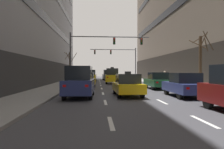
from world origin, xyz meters
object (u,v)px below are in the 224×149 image
car_driving_1 (80,82)px  traffic_signal_1 (120,56)px  traffic_signal_0 (99,47)px  street_tree_1 (70,66)px  car_parked_1 (184,85)px  street_tree_0 (201,61)px  taxi_driving_4 (86,80)px  taxi_driving_0 (91,75)px  pedestrian_0 (164,77)px  car_driving_3 (107,75)px  taxi_driving_5 (127,85)px  taxi_driving_2 (112,76)px  car_parked_2 (158,81)px

car_driving_1 → traffic_signal_1: (5.68, 27.01, 3.65)m
traffic_signal_0 → street_tree_1: 8.65m
car_parked_1 → street_tree_0: bearing=45.5°
taxi_driving_4 → traffic_signal_1: traffic_signal_1 is taller
taxi_driving_0 → traffic_signal_0: traffic_signal_0 is taller
street_tree_1 → pedestrian_0: (12.19, -9.17, -1.49)m
car_driving_3 → street_tree_0: size_ratio=0.90×
car_driving_3 → traffic_signal_1: (2.36, -1.26, 3.69)m
car_driving_3 → street_tree_0: bearing=-76.0°
car_driving_3 → taxi_driving_5: 27.76m
car_parked_1 → traffic_signal_1: traffic_signal_1 is taller
traffic_signal_0 → traffic_signal_1: bearing=74.2°
taxi_driving_4 → traffic_signal_0: traffic_signal_0 is taller
taxi_driving_5 → street_tree_0: bearing=15.3°
street_tree_0 → street_tree_1: (-12.81, 16.71, -0.03)m
traffic_signal_0 → street_tree_0: traffic_signal_0 is taller
taxi_driving_2 → car_parked_1: size_ratio=1.03×
car_driving_3 → traffic_signal_0: traffic_signal_0 is taller
car_parked_2 → pedestrian_0: bearing=61.5°
taxi_driving_5 → pedestrian_0: size_ratio=2.58×
car_driving_1 → street_tree_0: size_ratio=0.92×
taxi_driving_0 → car_driving_1: 24.74m
taxi_driving_2 → car_driving_3: taxi_driving_2 is taller
taxi_driving_0 → car_driving_3: 4.76m
traffic_signal_1 → car_parked_1: bearing=-86.4°
street_tree_1 → pedestrian_0: street_tree_1 is taller
taxi_driving_0 → car_parked_2: bearing=-68.2°
taxi_driving_0 → pedestrian_0: (9.04, -14.93, 0.09)m
traffic_signal_0 → street_tree_0: bearing=-48.9°
traffic_signal_0 → traffic_signal_1: size_ratio=1.11×
car_driving_3 → pedestrian_0: 19.37m
street_tree_1 → taxi_driving_0: bearing=61.3°
car_driving_3 → street_tree_1: bearing=-124.3°
taxi_driving_4 → taxi_driving_5: size_ratio=1.07×
traffic_signal_0 → car_parked_1: bearing=-63.6°
taxi_driving_4 → street_tree_1: size_ratio=0.95×
taxi_driving_2 → street_tree_1: street_tree_1 is taller
car_parked_1 → street_tree_1: 21.87m
taxi_driving_2 → pedestrian_0: (5.73, -6.70, 0.01)m
car_parked_2 → street_tree_0: size_ratio=0.93×
taxi_driving_4 → car_parked_1: size_ratio=1.03×
car_driving_1 → car_parked_2: size_ratio=0.99×
taxi_driving_0 → street_tree_1: street_tree_1 is taller
taxi_driving_5 → traffic_signal_1: traffic_signal_1 is taller
car_parked_1 → traffic_signal_0: bearing=116.4°
car_parked_1 → traffic_signal_1: size_ratio=0.51×
traffic_signal_1 → street_tree_0: bearing=-80.6°
car_driving_1 → taxi_driving_5: size_ratio=1.03×
car_driving_3 → pedestrian_0: (5.85, -18.47, 0.08)m
car_driving_3 → street_tree_1: 11.37m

